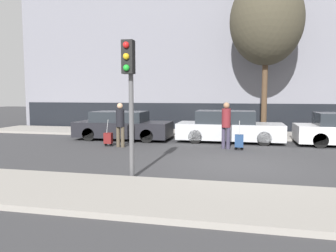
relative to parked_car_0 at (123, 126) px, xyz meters
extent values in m
plane|color=#38383A|center=(5.45, -4.49, -0.63)|extent=(80.00, 80.00, 0.00)
cube|color=gray|center=(5.45, -8.24, -0.57)|extent=(28.00, 2.50, 0.12)
cube|color=gray|center=(5.45, 2.51, -0.57)|extent=(28.00, 3.00, 0.12)
cube|color=slate|center=(5.45, 5.95, 4.79)|extent=(28.00, 2.47, 10.84)
cube|color=black|center=(5.45, 4.69, 0.17)|extent=(27.44, 0.06, 1.60)
cube|color=black|center=(0.04, 0.00, -0.14)|extent=(4.44, 1.84, 0.70)
cube|color=#23282D|center=(-0.13, 0.00, 0.45)|extent=(2.44, 1.62, 0.48)
cylinder|color=black|center=(1.42, -0.83, -0.33)|extent=(0.60, 0.18, 0.60)
cylinder|color=black|center=(1.42, 0.83, -0.33)|extent=(0.60, 0.18, 0.60)
cylinder|color=black|center=(-1.33, -0.83, -0.33)|extent=(0.60, 0.18, 0.60)
cylinder|color=black|center=(-1.33, 0.83, -0.33)|extent=(0.60, 0.18, 0.60)
cube|color=#B7BABF|center=(4.96, 0.26, -0.14)|extent=(4.62, 1.79, 0.70)
cube|color=#23282D|center=(4.77, 0.26, 0.49)|extent=(2.54, 1.57, 0.56)
cylinder|color=black|center=(6.39, -0.55, -0.33)|extent=(0.60, 0.18, 0.60)
cylinder|color=black|center=(6.39, 1.06, -0.33)|extent=(0.60, 0.18, 0.60)
cylinder|color=black|center=(3.52, -0.55, -0.33)|extent=(0.60, 0.18, 0.60)
cylinder|color=black|center=(3.52, 1.06, -0.33)|extent=(0.60, 0.18, 0.60)
cylinder|color=black|center=(8.52, -0.67, -0.33)|extent=(0.60, 0.18, 0.60)
cylinder|color=black|center=(8.52, 1.04, -0.33)|extent=(0.60, 0.18, 0.60)
cylinder|color=#4C4233|center=(0.60, -2.14, -0.22)|extent=(0.15, 0.15, 0.82)
cylinder|color=#4C4233|center=(0.80, -2.16, -0.22)|extent=(0.15, 0.15, 0.82)
cylinder|color=black|center=(0.70, -2.15, 0.55)|extent=(0.34, 0.34, 0.72)
sphere|color=tan|center=(0.70, -2.15, 1.03)|extent=(0.23, 0.23, 0.23)
cube|color=maroon|center=(0.15, -2.10, -0.29)|extent=(0.32, 0.24, 0.44)
cylinder|color=black|center=(0.04, -2.10, -0.57)|extent=(0.12, 0.03, 0.12)
cylinder|color=black|center=(0.26, -2.10, -0.57)|extent=(0.12, 0.03, 0.12)
cylinder|color=gray|center=(0.15, -2.17, 0.20)|extent=(0.02, 0.19, 0.53)
cylinder|color=#383347|center=(4.96, -1.69, -0.21)|extent=(0.15, 0.15, 0.84)
cylinder|color=#383347|center=(4.78, -1.62, -0.21)|extent=(0.15, 0.15, 0.84)
cylinder|color=maroon|center=(4.87, -1.65, 0.58)|extent=(0.34, 0.34, 0.73)
sphere|color=#936B4C|center=(4.87, -1.65, 1.07)|extent=(0.24, 0.24, 0.24)
cube|color=navy|center=(5.38, -1.87, -0.27)|extent=(0.32, 0.24, 0.47)
cylinder|color=black|center=(5.27, -1.87, -0.57)|extent=(0.12, 0.03, 0.12)
cylinder|color=black|center=(5.49, -1.87, -0.57)|extent=(0.12, 0.03, 0.12)
cylinder|color=gray|center=(5.38, -1.94, 0.24)|extent=(0.02, 0.19, 0.53)
cylinder|color=#515154|center=(2.75, -6.74, 1.08)|extent=(0.12, 0.12, 3.42)
cube|color=black|center=(2.75, -6.92, 2.39)|extent=(0.28, 0.24, 0.80)
sphere|color=red|center=(2.75, -7.07, 2.65)|extent=(0.15, 0.15, 0.15)
sphere|color=gold|center=(2.75, -7.07, 2.39)|extent=(0.15, 0.15, 0.15)
sphere|color=green|center=(2.75, -7.07, 2.12)|extent=(0.15, 0.15, 0.15)
cylinder|color=#4C3826|center=(6.56, 2.71, 1.48)|extent=(0.28, 0.28, 3.99)
ellipsoid|color=#423D2D|center=(6.56, 2.71, 5.12)|extent=(3.59, 3.59, 4.38)
camera|label=1|loc=(5.41, -14.50, 1.50)|focal=35.00mm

